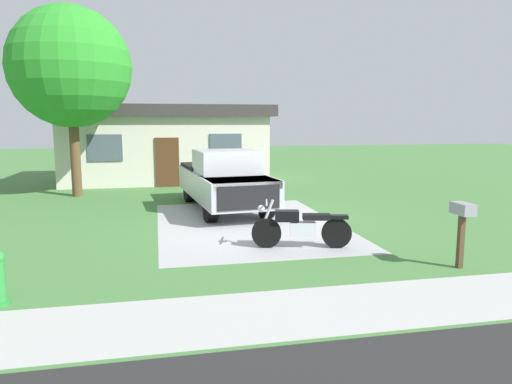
% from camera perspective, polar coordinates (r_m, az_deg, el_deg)
% --- Properties ---
extents(ground_plane, '(80.00, 80.00, 0.00)m').
position_cam_1_polar(ground_plane, '(12.87, -0.94, -3.91)').
color(ground_plane, '#45773C').
extents(driveway_pad, '(4.84, 7.01, 0.01)m').
position_cam_1_polar(driveway_pad, '(12.87, -0.94, -3.90)').
color(driveway_pad, '#A6A6A6').
rests_on(driveway_pad, ground).
extents(sidewalk_strip, '(36.00, 1.80, 0.01)m').
position_cam_1_polar(sidewalk_strip, '(7.32, 8.33, -13.80)').
color(sidewalk_strip, '#AEAEA9').
rests_on(sidewalk_strip, ground).
extents(motorcycle, '(2.18, 0.84, 1.09)m').
position_cam_1_polar(motorcycle, '(10.46, 5.44, -4.22)').
color(motorcycle, black).
rests_on(motorcycle, ground).
extents(pickup_truck, '(2.53, 5.78, 1.90)m').
position_cam_1_polar(pickup_truck, '(15.02, -3.99, 1.55)').
color(pickup_truck, black).
rests_on(pickup_truck, ground).
extents(mailbox, '(0.26, 0.48, 1.26)m').
position_cam_1_polar(mailbox, '(9.70, 23.69, -2.87)').
color(mailbox, '#4C3823').
rests_on(mailbox, ground).
extents(shade_tree, '(4.35, 4.35, 6.89)m').
position_cam_1_polar(shade_tree, '(18.80, -21.56, 13.84)').
color(shade_tree, brown).
rests_on(shade_tree, ground).
extents(neighbor_house, '(9.60, 5.60, 3.50)m').
position_cam_1_polar(neighbor_house, '(22.91, -10.89, 5.92)').
color(neighbor_house, beige).
rests_on(neighbor_house, ground).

